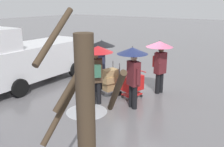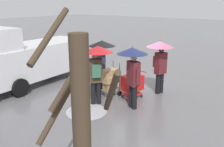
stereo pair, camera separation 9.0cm
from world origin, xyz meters
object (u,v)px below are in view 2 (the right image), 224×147
at_px(pedestrian_far_side, 133,63).
at_px(bare_tree_near, 81,146).
at_px(pedestrian_white_side, 101,54).
at_px(pedestrian_pink_side, 97,61).
at_px(hand_dolly_boxes, 110,80).
at_px(pedestrian_black_side, 160,55).
at_px(cargo_van_parked_right, 30,57).
at_px(shopping_cart_vendor, 132,84).

height_order(pedestrian_far_side, bare_tree_near, bare_tree_near).
relative_size(pedestrian_white_side, bare_tree_near, 0.61).
distance_m(pedestrian_pink_side, pedestrian_far_side, 1.25).
xyz_separation_m(hand_dolly_boxes, pedestrian_black_side, (-1.42, -1.34, 0.92)).
height_order(pedestrian_pink_side, pedestrian_far_side, same).
xyz_separation_m(pedestrian_white_side, bare_tree_near, (-3.95, 5.47, 0.15)).
bearing_deg(pedestrian_black_side, hand_dolly_boxes, 43.51).
distance_m(cargo_van_parked_right, pedestrian_black_side, 5.65).
bearing_deg(pedestrian_far_side, pedestrian_pink_side, 21.24).
bearing_deg(pedestrian_white_side, hand_dolly_boxes, 165.15).
height_order(hand_dolly_boxes, pedestrian_black_side, pedestrian_black_side).
bearing_deg(hand_dolly_boxes, shopping_cart_vendor, -158.66).
bearing_deg(pedestrian_far_side, shopping_cart_vendor, -59.54).
height_order(cargo_van_parked_right, pedestrian_far_side, cargo_van_parked_right).
distance_m(shopping_cart_vendor, hand_dolly_boxes, 0.88).
bearing_deg(shopping_cart_vendor, pedestrian_far_side, 120.46).
bearing_deg(pedestrian_pink_side, cargo_van_parked_right, -1.97).
height_order(pedestrian_white_side, pedestrian_far_side, same).
distance_m(hand_dolly_boxes, pedestrian_white_side, 1.09).
xyz_separation_m(cargo_van_parked_right, bare_tree_near, (-7.21, 4.55, 0.55)).
bearing_deg(pedestrian_far_side, pedestrian_white_side, -18.38).
distance_m(hand_dolly_boxes, pedestrian_black_side, 2.16).
xyz_separation_m(shopping_cart_vendor, pedestrian_far_side, (-0.46, 0.78, 1.02)).
height_order(hand_dolly_boxes, pedestrian_white_side, pedestrian_white_side).
relative_size(pedestrian_pink_side, bare_tree_near, 0.61).
relative_size(cargo_van_parked_right, pedestrian_pink_side, 2.51).
bearing_deg(pedestrian_pink_side, pedestrian_far_side, -158.76).
relative_size(cargo_van_parked_right, shopping_cart_vendor, 5.29).
xyz_separation_m(hand_dolly_boxes, pedestrian_pink_side, (-0.10, 0.91, 0.92)).
bearing_deg(shopping_cart_vendor, pedestrian_black_side, -120.43).
bearing_deg(hand_dolly_boxes, pedestrian_pink_side, 96.25).
height_order(cargo_van_parked_right, bare_tree_near, bare_tree_near).
distance_m(shopping_cart_vendor, pedestrian_far_side, 1.36).
relative_size(pedestrian_black_side, pedestrian_far_side, 1.00).
bearing_deg(pedestrian_far_side, hand_dolly_boxes, -19.86).
bearing_deg(cargo_van_parked_right, pedestrian_far_side, -176.40).
distance_m(pedestrian_white_side, pedestrian_far_side, 1.91).
distance_m(cargo_van_parked_right, pedestrian_white_side, 3.41).
bearing_deg(shopping_cart_vendor, pedestrian_white_side, 7.22).
bearing_deg(cargo_van_parked_right, hand_dolly_boxes, -168.46).
relative_size(pedestrian_far_side, bare_tree_near, 0.61).
xyz_separation_m(pedestrian_black_side, pedestrian_far_side, (0.15, 1.80, 0.01)).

